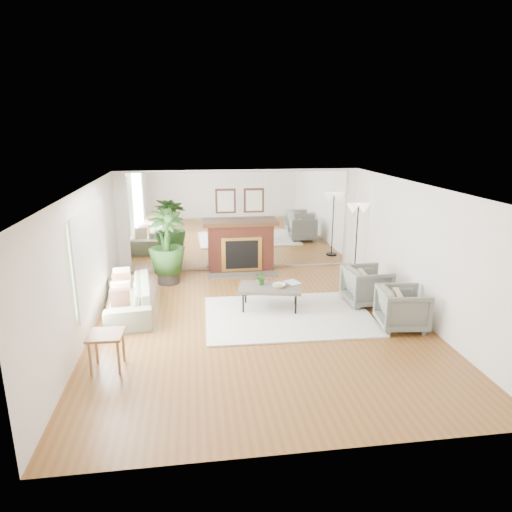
{
  "coord_description": "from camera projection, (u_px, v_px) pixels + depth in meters",
  "views": [
    {
      "loc": [
        -1.14,
        -7.67,
        3.47
      ],
      "look_at": [
        0.01,
        0.6,
        1.13
      ],
      "focal_mm": 32.0,
      "sensor_mm": 36.0,
      "label": 1
    }
  ],
  "objects": [
    {
      "name": "armchair_back",
      "position": [
        367.0,
        286.0,
        9.25
      ],
      "size": [
        0.89,
        0.87,
        0.77
      ],
      "primitive_type": "imported",
      "rotation": [
        0.0,
        0.0,
        1.62
      ],
      "color": "slate",
      "rests_on": "ground"
    },
    {
      "name": "coffee_table",
      "position": [
        270.0,
        288.0,
        8.93
      ],
      "size": [
        1.34,
        0.95,
        0.49
      ],
      "rotation": [
        0.0,
        0.0,
        -0.21
      ],
      "color": "#5E554A",
      "rests_on": "ground"
    },
    {
      "name": "book",
      "position": [
        288.0,
        283.0,
        9.05
      ],
      "size": [
        0.34,
        0.39,
        0.02
      ],
      "primitive_type": "imported",
      "rotation": [
        0.0,
        0.0,
        0.36
      ],
      "color": "olive",
      "rests_on": "coffee_table"
    },
    {
      "name": "tabletop_plant",
      "position": [
        261.0,
        277.0,
        8.99
      ],
      "size": [
        0.31,
        0.28,
        0.3
      ],
      "primitive_type": "imported",
      "rotation": [
        0.0,
        0.0,
        -0.18
      ],
      "color": "#2E551F",
      "rests_on": "coffee_table"
    },
    {
      "name": "fruit_bowl",
      "position": [
        279.0,
        285.0,
        8.87
      ],
      "size": [
        0.33,
        0.33,
        0.07
      ],
      "primitive_type": "imported",
      "rotation": [
        0.0,
        0.0,
        -0.29
      ],
      "color": "olive",
      "rests_on": "coffee_table"
    },
    {
      "name": "floor_lamp",
      "position": [
        358.0,
        214.0,
        10.73
      ],
      "size": [
        0.58,
        0.32,
        1.77
      ],
      "color": "black",
      "rests_on": "ground"
    },
    {
      "name": "wall_left",
      "position": [
        85.0,
        265.0,
        7.67
      ],
      "size": [
        0.02,
        7.0,
        2.5
      ],
      "primitive_type": "cube",
      "color": "white",
      "rests_on": "ground"
    },
    {
      "name": "potted_ficus",
      "position": [
        167.0,
        245.0,
        10.36
      ],
      "size": [
        1.03,
        1.03,
        1.73
      ],
      "color": "black",
      "rests_on": "ground"
    },
    {
      "name": "mirror_panel",
      "position": [
        240.0,
        220.0,
        11.37
      ],
      "size": [
        5.4,
        0.04,
        2.4
      ],
      "primitive_type": "cube",
      "color": "silver",
      "rests_on": "wall_back"
    },
    {
      "name": "sofa",
      "position": [
        128.0,
        297.0,
        8.83
      ],
      "size": [
        1.07,
        2.2,
        0.62
      ],
      "primitive_type": "imported",
      "rotation": [
        0.0,
        0.0,
        -1.46
      ],
      "color": "gray",
      "rests_on": "ground"
    },
    {
      "name": "side_table",
      "position": [
        106.0,
        339.0,
        6.7
      ],
      "size": [
        0.52,
        0.52,
        0.57
      ],
      "rotation": [
        0.0,
        0.0,
        -0.03
      ],
      "color": "olive",
      "rests_on": "ground"
    },
    {
      "name": "area_rug",
      "position": [
        288.0,
        316.0,
        8.71
      ],
      "size": [
        3.18,
        2.31,
        0.03
      ],
      "primitive_type": "cube",
      "rotation": [
        0.0,
        0.0,
        -0.02
      ],
      "color": "white",
      "rests_on": "ground"
    },
    {
      "name": "armchair_front",
      "position": [
        402.0,
        308.0,
        8.12
      ],
      "size": [
        0.91,
        0.89,
        0.75
      ],
      "primitive_type": "imported",
      "rotation": [
        0.0,
        0.0,
        1.45
      ],
      "color": "slate",
      "rests_on": "ground"
    },
    {
      "name": "wall_right",
      "position": [
        419.0,
        252.0,
        8.46
      ],
      "size": [
        0.02,
        7.0,
        2.5
      ],
      "primitive_type": "cube",
      "color": "white",
      "rests_on": "ground"
    },
    {
      "name": "fireplace",
      "position": [
        241.0,
        245.0,
        11.33
      ],
      "size": [
        1.85,
        0.83,
        2.05
      ],
      "color": "maroon",
      "rests_on": "ground"
    },
    {
      "name": "ground",
      "position": [
        260.0,
        324.0,
        8.4
      ],
      "size": [
        7.0,
        7.0,
        0.0
      ],
      "primitive_type": "plane",
      "color": "brown",
      "rests_on": "ground"
    },
    {
      "name": "window_panel",
      "position": [
        91.0,
        253.0,
        8.02
      ],
      "size": [
        0.04,
        2.4,
        1.5
      ],
      "primitive_type": "cube",
      "color": "#B2E09E",
      "rests_on": "wall_left"
    },
    {
      "name": "wall_back",
      "position": [
        240.0,
        220.0,
        11.39
      ],
      "size": [
        6.0,
        0.02,
        2.5
      ],
      "primitive_type": "cube",
      "color": "white",
      "rests_on": "ground"
    }
  ]
}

